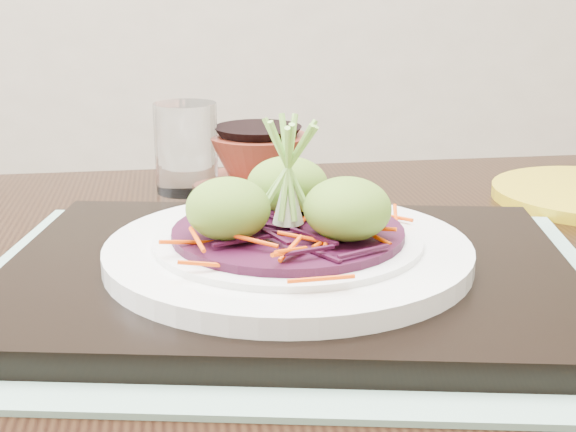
{
  "coord_description": "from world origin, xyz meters",
  "views": [
    {
      "loc": [
        0.06,
        -0.69,
        0.93
      ],
      "look_at": [
        0.06,
        -0.11,
        0.75
      ],
      "focal_mm": 50.0,
      "sensor_mm": 36.0,
      "label": 1
    }
  ],
  "objects_px": {
    "serving_tray": "(288,273)",
    "terracotta_bowl_set": "(258,166)",
    "dining_table": "(260,381)",
    "water_glass": "(186,148)",
    "white_plate": "(288,250)"
  },
  "relations": [
    {
      "from": "serving_tray",
      "to": "water_glass",
      "type": "bearing_deg",
      "value": 113.84
    },
    {
      "from": "serving_tray",
      "to": "water_glass",
      "type": "distance_m",
      "value": 0.31
    },
    {
      "from": "serving_tray",
      "to": "terracotta_bowl_set",
      "type": "distance_m",
      "value": 0.29
    },
    {
      "from": "dining_table",
      "to": "water_glass",
      "type": "distance_m",
      "value": 0.3
    },
    {
      "from": "dining_table",
      "to": "serving_tray",
      "type": "distance_m",
      "value": 0.11
    },
    {
      "from": "dining_table",
      "to": "white_plate",
      "type": "distance_m",
      "value": 0.13
    },
    {
      "from": "serving_tray",
      "to": "white_plate",
      "type": "height_order",
      "value": "white_plate"
    },
    {
      "from": "white_plate",
      "to": "serving_tray",
      "type": "bearing_deg",
      "value": 180.0
    },
    {
      "from": "white_plate",
      "to": "terracotta_bowl_set",
      "type": "bearing_deg",
      "value": 96.24
    },
    {
      "from": "terracotta_bowl_set",
      "to": "white_plate",
      "type": "bearing_deg",
      "value": -83.76
    },
    {
      "from": "dining_table",
      "to": "white_plate",
      "type": "bearing_deg",
      "value": -61.81
    },
    {
      "from": "dining_table",
      "to": "water_glass",
      "type": "height_order",
      "value": "water_glass"
    },
    {
      "from": "dining_table",
      "to": "serving_tray",
      "type": "bearing_deg",
      "value": -61.81
    },
    {
      "from": "serving_tray",
      "to": "white_plate",
      "type": "bearing_deg",
      "value": 3.02
    },
    {
      "from": "dining_table",
      "to": "terracotta_bowl_set",
      "type": "distance_m",
      "value": 0.29
    }
  ]
}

